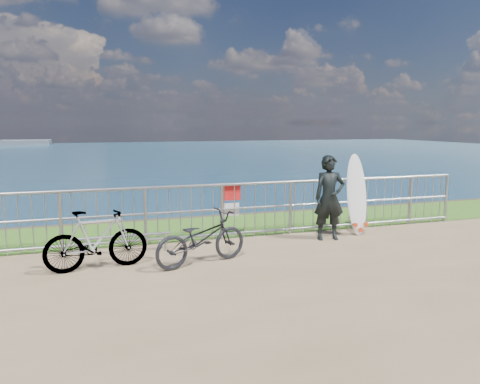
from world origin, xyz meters
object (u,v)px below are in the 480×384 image
object	(u,v)px
surfboard	(357,197)
bicycle_far	(96,240)
surfer	(329,198)
bicycle_near	(201,238)

from	to	relation	value
surfboard	bicycle_far	distance (m)	5.29
surfer	bicycle_far	distance (m)	4.50
surfer	bicycle_near	world-z (taller)	surfer
surfer	bicycle_near	distance (m)	2.95
surfboard	bicycle_far	xyz separation A→B (m)	(-5.21, -0.83, -0.29)
surfer	surfboard	xyz separation A→B (m)	(0.77, 0.23, -0.06)
bicycle_near	surfboard	bearing A→B (deg)	-90.99
bicycle_near	bicycle_far	size ratio (longest dim) A/B	1.04
surfer	surfboard	size ratio (longest dim) A/B	1.00
surfer	bicycle_far	bearing A→B (deg)	-162.29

